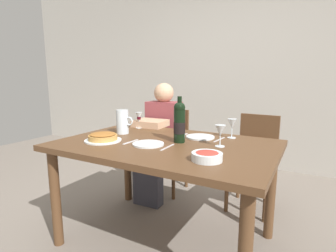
# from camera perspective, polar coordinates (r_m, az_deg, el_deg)

# --- Properties ---
(ground_plane) EXTENTS (8.00, 8.00, 0.00)m
(ground_plane) POSITION_cam_1_polar(r_m,az_deg,el_deg) (2.18, -0.52, -23.39)
(ground_plane) COLOR slate
(back_wall) EXTENTS (8.00, 0.10, 2.80)m
(back_wall) POSITION_cam_1_polar(r_m,az_deg,el_deg) (3.83, 15.79, 12.81)
(back_wall) COLOR #B2ADA3
(back_wall) RESTS_ON ground
(dining_table) EXTENTS (1.50, 1.00, 0.76)m
(dining_table) POSITION_cam_1_polar(r_m,az_deg,el_deg) (1.89, -0.55, -6.32)
(dining_table) COLOR brown
(dining_table) RESTS_ON ground
(wine_bottle) EXTENTS (0.08, 0.08, 0.33)m
(wine_bottle) POSITION_cam_1_polar(r_m,az_deg,el_deg) (1.85, 2.48, 0.82)
(wine_bottle) COLOR black
(wine_bottle) RESTS_ON dining_table
(water_pitcher) EXTENTS (0.15, 0.10, 0.20)m
(water_pitcher) POSITION_cam_1_polar(r_m,az_deg,el_deg) (2.19, -9.77, 0.62)
(water_pitcher) COLOR silver
(water_pitcher) RESTS_ON dining_table
(baked_tart) EXTENTS (0.26, 0.26, 0.06)m
(baked_tart) POSITION_cam_1_polar(r_m,az_deg,el_deg) (1.96, -13.87, -2.38)
(baked_tart) COLOR silver
(baked_tart) RESTS_ON dining_table
(salad_bowl) EXTENTS (0.17, 0.17, 0.05)m
(salad_bowl) POSITION_cam_1_polar(r_m,az_deg,el_deg) (1.48, 8.42, -6.38)
(salad_bowl) COLOR silver
(salad_bowl) RESTS_ON dining_table
(wine_glass_left_diner) EXTENTS (0.07, 0.07, 0.15)m
(wine_glass_left_diner) POSITION_cam_1_polar(r_m,az_deg,el_deg) (2.05, 13.68, 0.32)
(wine_glass_left_diner) COLOR silver
(wine_glass_left_diner) RESTS_ON dining_table
(wine_glass_right_diner) EXTENTS (0.06, 0.06, 0.14)m
(wine_glass_right_diner) POSITION_cam_1_polar(r_m,az_deg,el_deg) (2.41, -6.32, 1.97)
(wine_glass_right_diner) COLOR silver
(wine_glass_right_diner) RESTS_ON dining_table
(wine_glass_centre) EXTENTS (0.07, 0.07, 0.15)m
(wine_glass_centre) POSITION_cam_1_polar(r_m,az_deg,el_deg) (1.77, 11.23, -1.13)
(wine_glass_centre) COLOR silver
(wine_glass_centre) RESTS_ON dining_table
(dinner_plate_left_setting) EXTENTS (0.22, 0.22, 0.01)m
(dinner_plate_left_setting) POSITION_cam_1_polar(r_m,az_deg,el_deg) (1.81, -4.28, -3.89)
(dinner_plate_left_setting) COLOR silver
(dinner_plate_left_setting) RESTS_ON dining_table
(dinner_plate_right_setting) EXTENTS (0.22, 0.22, 0.01)m
(dinner_plate_right_setting) POSITION_cam_1_polar(r_m,az_deg,el_deg) (2.03, 6.98, -2.37)
(dinner_plate_right_setting) COLOR silver
(dinner_plate_right_setting) RESTS_ON dining_table
(fork_left_setting) EXTENTS (0.02, 0.16, 0.00)m
(fork_left_setting) POSITION_cam_1_polar(r_m,az_deg,el_deg) (1.90, -8.08, -3.42)
(fork_left_setting) COLOR silver
(fork_left_setting) RESTS_ON dining_table
(knife_left_setting) EXTENTS (0.01, 0.18, 0.00)m
(knife_left_setting) POSITION_cam_1_polar(r_m,az_deg,el_deg) (1.74, -0.11, -4.60)
(knife_left_setting) COLOR silver
(knife_left_setting) RESTS_ON dining_table
(knife_right_setting) EXTENTS (0.03, 0.18, 0.00)m
(knife_right_setting) POSITION_cam_1_polar(r_m,az_deg,el_deg) (1.98, 11.00, -2.90)
(knife_right_setting) COLOR silver
(knife_right_setting) RESTS_ON dining_table
(spoon_right_setting) EXTENTS (0.02, 0.16, 0.00)m
(spoon_right_setting) POSITION_cam_1_polar(r_m,az_deg,el_deg) (2.09, 3.16, -2.04)
(spoon_right_setting) COLOR silver
(spoon_right_setting) RESTS_ON dining_table
(chair_left) EXTENTS (0.42, 0.42, 0.87)m
(chair_left) POSITION_cam_1_polar(r_m,az_deg,el_deg) (2.90, 0.26, -3.92)
(chair_left) COLOR brown
(chair_left) RESTS_ON ground
(diner_left) EXTENTS (0.35, 0.51, 1.16)m
(diner_left) POSITION_cam_1_polar(r_m,az_deg,el_deg) (2.67, -2.00, -2.55)
(diner_left) COLOR #8E3D42
(diner_left) RESTS_ON ground
(chair_right) EXTENTS (0.43, 0.43, 0.87)m
(chair_right) POSITION_cam_1_polar(r_m,az_deg,el_deg) (2.61, 18.26, -6.06)
(chair_right) COLOR brown
(chair_right) RESTS_ON ground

